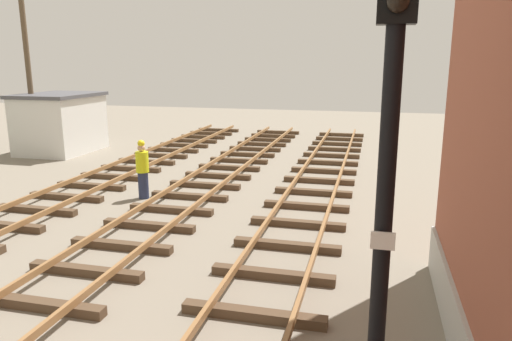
# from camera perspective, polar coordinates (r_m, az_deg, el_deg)

# --- Properties ---
(signal_mast) EXTENTS (0.36, 0.40, 5.70)m
(signal_mast) POSITION_cam_1_polar(r_m,az_deg,el_deg) (4.83, 15.52, 3.94)
(signal_mast) COLOR black
(signal_mast) RESTS_ON ground
(control_hut) EXTENTS (3.00, 3.80, 2.76)m
(control_hut) POSITION_cam_1_polar(r_m,az_deg,el_deg) (24.52, -22.23, 5.27)
(control_hut) COLOR silver
(control_hut) RESTS_ON ground
(utility_pole_far) EXTENTS (1.80, 0.24, 8.76)m
(utility_pole_far) POSITION_cam_1_polar(r_m,az_deg,el_deg) (24.61, -25.59, 12.45)
(utility_pole_far) COLOR brown
(utility_pole_far) RESTS_ON ground
(track_worker_foreground) EXTENTS (0.40, 0.40, 1.87)m
(track_worker_foreground) POSITION_cam_1_polar(r_m,az_deg,el_deg) (15.44, -13.33, 0.11)
(track_worker_foreground) COLOR #262D4C
(track_worker_foreground) RESTS_ON ground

